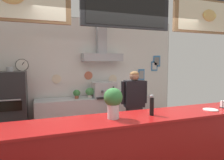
{
  "coord_description": "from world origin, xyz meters",
  "views": [
    {
      "loc": [
        -1.21,
        -2.87,
        1.83
      ],
      "look_at": [
        0.1,
        0.7,
        1.48
      ],
      "focal_mm": 32.31,
      "sensor_mm": 36.0,
      "label": 1
    }
  ],
  "objects_px": {
    "pizza_oven": "(11,109)",
    "condiment_plate": "(211,110)",
    "pepper_grinder": "(152,105)",
    "shop_worker": "(134,107)",
    "basil_vase": "(113,101)",
    "espresso_machine": "(104,90)",
    "potted_basil": "(77,93)",
    "potted_oregano": "(90,92)"
  },
  "relations": [
    {
      "from": "condiment_plate",
      "to": "potted_oregano",
      "type": "bearing_deg",
      "value": 115.02
    },
    {
      "from": "pizza_oven",
      "to": "potted_basil",
      "type": "bearing_deg",
      "value": 6.75
    },
    {
      "from": "shop_worker",
      "to": "pizza_oven",
      "type": "bearing_deg",
      "value": -15.41
    },
    {
      "from": "pizza_oven",
      "to": "potted_oregano",
      "type": "xyz_separation_m",
      "value": [
        1.79,
        0.17,
        0.24
      ]
    },
    {
      "from": "basil_vase",
      "to": "pepper_grinder",
      "type": "xyz_separation_m",
      "value": [
        0.55,
        -0.04,
        -0.08
      ]
    },
    {
      "from": "espresso_machine",
      "to": "basil_vase",
      "type": "distance_m",
      "value": 2.62
    },
    {
      "from": "potted_oregano",
      "to": "basil_vase",
      "type": "distance_m",
      "value": 2.57
    },
    {
      "from": "potted_oregano",
      "to": "pepper_grinder",
      "type": "relative_size",
      "value": 0.87
    },
    {
      "from": "espresso_machine",
      "to": "basil_vase",
      "type": "height_order",
      "value": "basil_vase"
    },
    {
      "from": "shop_worker",
      "to": "potted_basil",
      "type": "distance_m",
      "value": 1.55
    },
    {
      "from": "potted_oregano",
      "to": "espresso_machine",
      "type": "bearing_deg",
      "value": -1.57
    },
    {
      "from": "pizza_oven",
      "to": "condiment_plate",
      "type": "bearing_deg",
      "value": -39.12
    },
    {
      "from": "shop_worker",
      "to": "basil_vase",
      "type": "relative_size",
      "value": 4.06
    },
    {
      "from": "espresso_machine",
      "to": "condiment_plate",
      "type": "xyz_separation_m",
      "value": [
        0.86,
        -2.61,
        -0.01
      ]
    },
    {
      "from": "pizza_oven",
      "to": "espresso_machine",
      "type": "xyz_separation_m",
      "value": [
        2.15,
        0.16,
        0.29
      ]
    },
    {
      "from": "pizza_oven",
      "to": "espresso_machine",
      "type": "height_order",
      "value": "pizza_oven"
    },
    {
      "from": "pizza_oven",
      "to": "potted_oregano",
      "type": "height_order",
      "value": "pizza_oven"
    },
    {
      "from": "pizza_oven",
      "to": "espresso_machine",
      "type": "relative_size",
      "value": 2.94
    },
    {
      "from": "espresso_machine",
      "to": "basil_vase",
      "type": "bearing_deg",
      "value": -105.2
    },
    {
      "from": "pizza_oven",
      "to": "espresso_machine",
      "type": "bearing_deg",
      "value": 4.34
    },
    {
      "from": "espresso_machine",
      "to": "pepper_grinder",
      "type": "xyz_separation_m",
      "value": [
        -0.13,
        -2.56,
        0.13
      ]
    },
    {
      "from": "condiment_plate",
      "to": "pepper_grinder",
      "type": "relative_size",
      "value": 0.75
    },
    {
      "from": "pepper_grinder",
      "to": "espresso_machine",
      "type": "bearing_deg",
      "value": 87.0
    },
    {
      "from": "potted_oregano",
      "to": "condiment_plate",
      "type": "height_order",
      "value": "potted_oregano"
    },
    {
      "from": "pizza_oven",
      "to": "espresso_machine",
      "type": "distance_m",
      "value": 2.18
    },
    {
      "from": "espresso_machine",
      "to": "potted_basil",
      "type": "bearing_deg",
      "value": 179.34
    },
    {
      "from": "pepper_grinder",
      "to": "condiment_plate",
      "type": "bearing_deg",
      "value": -3.14
    },
    {
      "from": "potted_basil",
      "to": "basil_vase",
      "type": "distance_m",
      "value": 2.54
    },
    {
      "from": "espresso_machine",
      "to": "potted_oregano",
      "type": "bearing_deg",
      "value": 178.43
    },
    {
      "from": "potted_oregano",
      "to": "pizza_oven",
      "type": "bearing_deg",
      "value": -174.46
    },
    {
      "from": "pizza_oven",
      "to": "shop_worker",
      "type": "xyz_separation_m",
      "value": [
        2.44,
        -1.0,
        0.07
      ]
    },
    {
      "from": "potted_oregano",
      "to": "condiment_plate",
      "type": "distance_m",
      "value": 2.89
    },
    {
      "from": "shop_worker",
      "to": "condiment_plate",
      "type": "relative_size",
      "value": 7.5
    },
    {
      "from": "shop_worker",
      "to": "pepper_grinder",
      "type": "height_order",
      "value": "shop_worker"
    },
    {
      "from": "espresso_machine",
      "to": "potted_basil",
      "type": "distance_m",
      "value": 0.71
    },
    {
      "from": "basil_vase",
      "to": "pepper_grinder",
      "type": "distance_m",
      "value": 0.56
    },
    {
      "from": "potted_basil",
      "to": "potted_oregano",
      "type": "xyz_separation_m",
      "value": [
        0.34,
        0.0,
        0.02
      ]
    },
    {
      "from": "shop_worker",
      "to": "condiment_plate",
      "type": "height_order",
      "value": "shop_worker"
    },
    {
      "from": "basil_vase",
      "to": "condiment_plate",
      "type": "bearing_deg",
      "value": -3.34
    },
    {
      "from": "potted_basil",
      "to": "pepper_grinder",
      "type": "relative_size",
      "value": 0.75
    },
    {
      "from": "espresso_machine",
      "to": "pizza_oven",
      "type": "bearing_deg",
      "value": -175.66
    },
    {
      "from": "potted_basil",
      "to": "shop_worker",
      "type": "bearing_deg",
      "value": -49.64
    }
  ]
}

